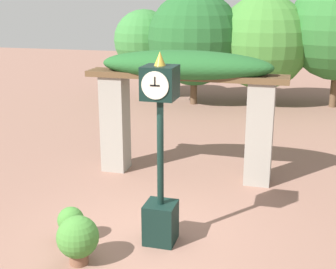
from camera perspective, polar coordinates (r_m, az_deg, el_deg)
ground_plane at (r=8.90m, az=-2.96°, el=-12.22°), size 60.00×60.00×0.00m
pedestal_clock at (r=8.08m, az=-0.94°, el=-3.25°), size 0.55×0.60×3.42m
pergola at (r=11.12m, az=2.08°, el=5.86°), size 4.80×1.20×3.09m
potted_plant_near_left at (r=8.74m, az=-11.75°, el=-10.44°), size 0.48×0.48×0.65m
potted_plant_near_right at (r=7.98m, az=-10.94°, el=-12.30°), size 0.70×0.70×0.83m
tree_line at (r=19.47m, az=10.82°, el=11.65°), size 11.30×4.84×5.15m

